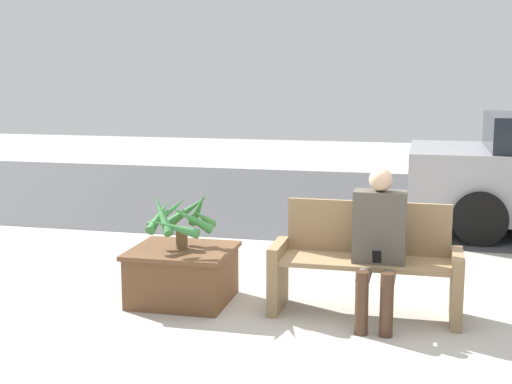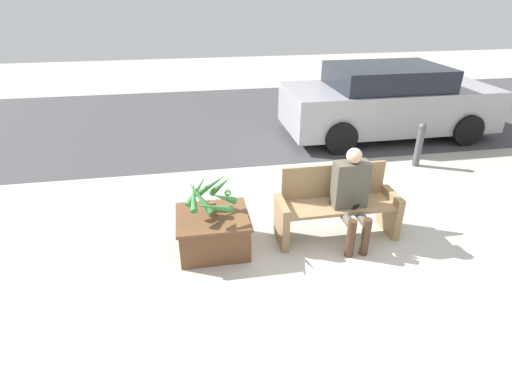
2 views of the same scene
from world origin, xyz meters
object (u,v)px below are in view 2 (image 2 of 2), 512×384
(potted_plant, at_px, (211,195))
(bollard_post, at_px, (419,144))
(bench, at_px, (336,205))
(person_seated, at_px, (352,193))
(planter_box, at_px, (213,231))
(parked_car, at_px, (387,101))

(potted_plant, relative_size, bollard_post, 0.79)
(bench, relative_size, bollard_post, 1.93)
(person_seated, bearing_deg, bollard_post, 43.83)
(bench, relative_size, planter_box, 1.78)
(bench, bearing_deg, planter_box, -178.15)
(potted_plant, distance_m, parked_car, 5.42)
(parked_car, relative_size, bollard_post, 5.42)
(person_seated, distance_m, potted_plant, 1.71)
(person_seated, xyz_separation_m, potted_plant, (-1.70, 0.11, 0.07))
(potted_plant, bearing_deg, bollard_post, 26.82)
(potted_plant, distance_m, bollard_post, 4.32)
(person_seated, relative_size, potted_plant, 1.96)
(bench, height_order, bollard_post, bench)
(planter_box, relative_size, potted_plant, 1.37)
(bench, distance_m, planter_box, 1.60)
(person_seated, relative_size, parked_car, 0.29)
(bench, xyz_separation_m, person_seated, (0.11, -0.17, 0.26))
(person_seated, distance_m, bollard_post, 2.98)
(bench, distance_m, potted_plant, 1.63)
(bench, height_order, parked_car, parked_car)
(potted_plant, bearing_deg, planter_box, 74.39)
(person_seated, xyz_separation_m, bollard_post, (2.14, 2.06, -0.27))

